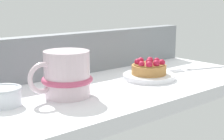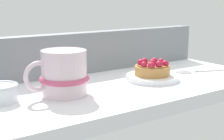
{
  "view_description": "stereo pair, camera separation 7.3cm",
  "coord_description": "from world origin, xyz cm",
  "px_view_note": "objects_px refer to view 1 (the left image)",
  "views": [
    {
      "loc": [
        -49.73,
        -55.45,
        19.12
      ],
      "look_at": [
        -3.53,
        -1.39,
        3.75
      ],
      "focal_mm": 53.95,
      "sensor_mm": 36.0,
      "label": 1
    },
    {
      "loc": [
        -43.97,
        -59.88,
        19.12
      ],
      "look_at": [
        -3.53,
        -1.39,
        3.75
      ],
      "focal_mm": 53.95,
      "sensor_mm": 36.0,
      "label": 2
    }
  ],
  "objects_px": {
    "dessert_plate": "(149,77)",
    "dessert_fork": "(198,68)",
    "raspberry_tart": "(149,68)",
    "sugar_bowl": "(4,96)",
    "coffee_mug": "(66,75)"
  },
  "relations": [
    {
      "from": "raspberry_tart",
      "to": "sugar_bowl",
      "type": "relative_size",
      "value": 1.26
    },
    {
      "from": "raspberry_tart",
      "to": "dessert_fork",
      "type": "height_order",
      "value": "raspberry_tart"
    },
    {
      "from": "raspberry_tart",
      "to": "dessert_fork",
      "type": "xyz_separation_m",
      "value": [
        0.18,
        -0.01,
        -0.02
      ]
    },
    {
      "from": "coffee_mug",
      "to": "dessert_plate",
      "type": "bearing_deg",
      "value": -1.48
    },
    {
      "from": "raspberry_tart",
      "to": "sugar_bowl",
      "type": "bearing_deg",
      "value": 174.98
    },
    {
      "from": "coffee_mug",
      "to": "sugar_bowl",
      "type": "height_order",
      "value": "coffee_mug"
    },
    {
      "from": "raspberry_tart",
      "to": "coffee_mug",
      "type": "relative_size",
      "value": 0.62
    },
    {
      "from": "sugar_bowl",
      "to": "coffee_mug",
      "type": "bearing_deg",
      "value": -11.66
    },
    {
      "from": "coffee_mug",
      "to": "dessert_fork",
      "type": "xyz_separation_m",
      "value": [
        0.41,
        -0.02,
        -0.04
      ]
    },
    {
      "from": "dessert_plate",
      "to": "dessert_fork",
      "type": "bearing_deg",
      "value": -3.59
    },
    {
      "from": "dessert_plate",
      "to": "sugar_bowl",
      "type": "relative_size",
      "value": 1.9
    },
    {
      "from": "raspberry_tart",
      "to": "coffee_mug",
      "type": "height_order",
      "value": "coffee_mug"
    },
    {
      "from": "dessert_plate",
      "to": "dessert_fork",
      "type": "xyz_separation_m",
      "value": [
        0.18,
        -0.01,
        -0.0
      ]
    },
    {
      "from": "dessert_plate",
      "to": "sugar_bowl",
      "type": "height_order",
      "value": "sugar_bowl"
    },
    {
      "from": "raspberry_tart",
      "to": "coffee_mug",
      "type": "distance_m",
      "value": 0.23
    }
  ]
}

